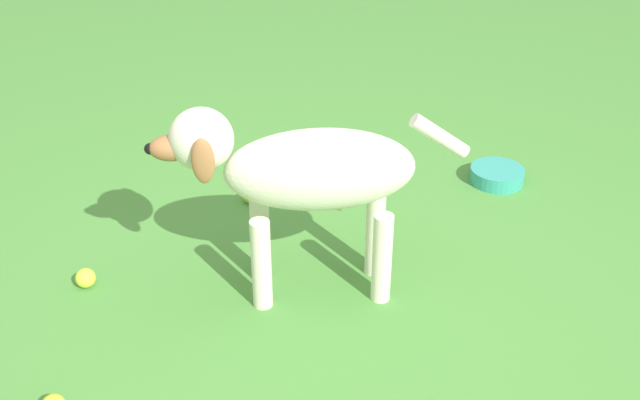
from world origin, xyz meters
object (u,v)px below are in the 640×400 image
object	(u,v)px
tennis_ball_3	(251,195)
water_bowl	(497,175)
tennis_ball_0	(86,278)
tennis_ball_1	(274,167)
dog	(301,174)

from	to	relation	value
tennis_ball_3	water_bowl	distance (m)	1.01
tennis_ball_0	water_bowl	bearing A→B (deg)	148.46
tennis_ball_1	tennis_ball_0	bearing A→B (deg)	-3.49
tennis_ball_3	tennis_ball_0	bearing A→B (deg)	-9.58
tennis_ball_0	tennis_ball_3	size ratio (longest dim) A/B	1.00
tennis_ball_0	tennis_ball_1	xyz separation A→B (m)	(-0.97, 0.06, 0.00)
tennis_ball_0	water_bowl	world-z (taller)	tennis_ball_0
tennis_ball_0	tennis_ball_3	xyz separation A→B (m)	(-0.73, 0.12, 0.00)
dog	tennis_ball_0	size ratio (longest dim) A/B	11.95
tennis_ball_0	tennis_ball_1	bearing A→B (deg)	176.51
tennis_ball_1	tennis_ball_3	size ratio (longest dim) A/B	1.00
tennis_ball_0	tennis_ball_1	size ratio (longest dim) A/B	1.00
tennis_ball_0	water_bowl	xyz separation A→B (m)	(-1.41, 0.87, -0.00)
tennis_ball_1	water_bowl	world-z (taller)	tennis_ball_1
water_bowl	dog	bearing A→B (deg)	-14.21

